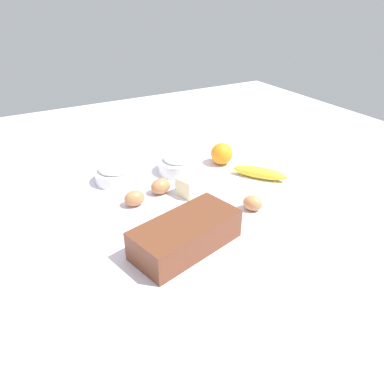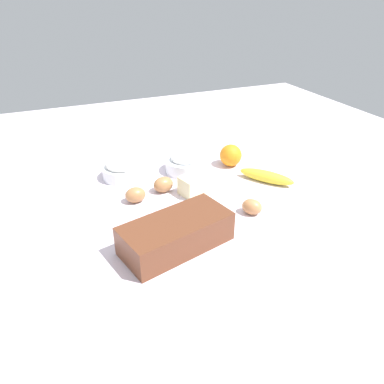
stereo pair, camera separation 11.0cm
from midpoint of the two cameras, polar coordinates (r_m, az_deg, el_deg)
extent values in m
cube|color=silver|center=(1.13, 2.80, -2.29)|extent=(2.40, 2.40, 0.02)
cube|color=brown|center=(0.92, 0.94, -6.63)|extent=(0.30, 0.19, 0.08)
cube|color=black|center=(0.92, 0.95, -6.43)|extent=(0.29, 0.18, 0.07)
cylinder|color=white|center=(1.27, -8.44, 3.04)|extent=(0.13, 0.13, 0.04)
torus|color=white|center=(1.26, -8.50, 3.77)|extent=(0.13, 0.13, 0.01)
ellipsoid|color=white|center=(1.26, -8.54, 4.29)|extent=(0.11, 0.11, 0.04)
cylinder|color=white|center=(1.30, 1.30, 4.11)|extent=(0.14, 0.14, 0.04)
torus|color=white|center=(1.30, 1.31, 4.87)|extent=(0.14, 0.14, 0.01)
ellipsoid|color=white|center=(1.29, 1.32, 5.36)|extent=(0.10, 0.10, 0.03)
ellipsoid|color=yellow|center=(1.27, 14.02, 2.30)|extent=(0.15, 0.18, 0.04)
sphere|color=orange|center=(1.35, 8.41, 5.64)|extent=(0.08, 0.08, 0.08)
cube|color=#F4EDB2|center=(1.16, 3.11, 1.05)|extent=(0.10, 0.09, 0.06)
ellipsoid|color=#B07748|center=(1.17, -1.84, 1.11)|extent=(0.07, 0.06, 0.05)
ellipsoid|color=#BC7F4D|center=(1.08, 12.25, -2.36)|extent=(0.07, 0.08, 0.05)
ellipsoid|color=#AE7647|center=(1.12, -6.09, -0.53)|extent=(0.07, 0.05, 0.05)
camera|label=1|loc=(0.05, -87.14, 1.64)|focal=34.09mm
camera|label=2|loc=(0.05, 92.86, -1.64)|focal=34.09mm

